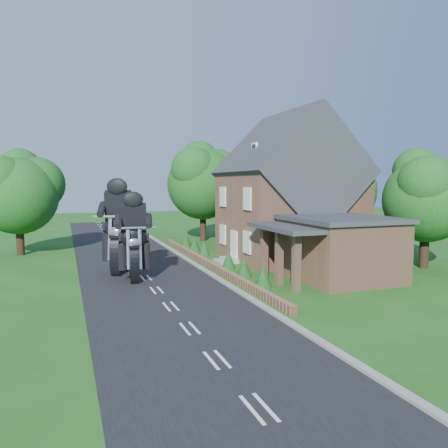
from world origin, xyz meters
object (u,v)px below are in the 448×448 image
object	(u,v)px
annex	(337,247)
motorcycle_follow	(120,259)
garden_wall	(208,263)
house	(288,196)
motorcycle_lead	(134,268)

from	to	relation	value
annex	motorcycle_follow	size ratio (longest dim) A/B	3.96
garden_wall	motorcycle_follow	world-z (taller)	motorcycle_follow
house	motorcycle_lead	size ratio (longest dim) A/B	6.62
annex	motorcycle_lead	xyz separation A→B (m)	(-10.56, 3.24, -1.05)
garden_wall	annex	size ratio (longest dim) A/B	3.12
house	annex	xyz separation A→B (m)	(-0.62, -6.80, -2.58)
garden_wall	motorcycle_follow	distance (m)	5.54
house	garden_wall	bearing A→B (deg)	-170.83
house	annex	world-z (taller)	house
motorcycle_lead	house	bearing A→B (deg)	-154.71
garden_wall	motorcycle_lead	world-z (taller)	motorcycle_lead
house	motorcycle_follow	world-z (taller)	house
annex	motorcycle_lead	distance (m)	11.10
house	motorcycle_lead	bearing A→B (deg)	-162.36
house	motorcycle_follow	size ratio (longest dim) A/B	5.75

